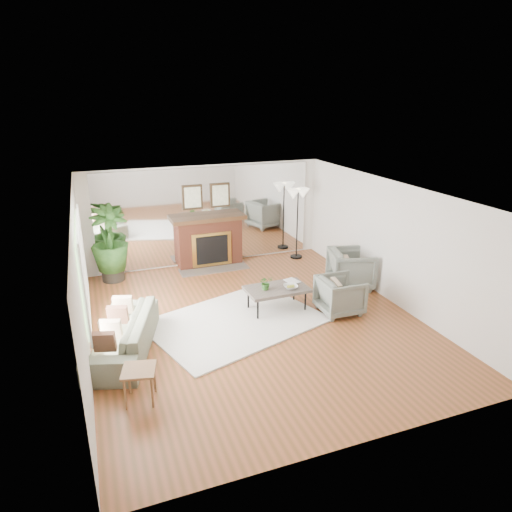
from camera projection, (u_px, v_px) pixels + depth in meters
name	position (u px, v px, depth m)	size (l,w,h in m)	color
ground	(255.00, 321.00, 8.76)	(7.00, 7.00, 0.00)	brown
wall_left	(82.00, 283.00, 7.35)	(0.02, 7.00, 2.50)	silver
wall_right	(392.00, 243.00, 9.33)	(0.02, 7.00, 2.50)	silver
wall_back	(207.00, 215.00, 11.41)	(6.00, 0.02, 2.50)	silver
mirror_panel	(207.00, 216.00, 11.40)	(5.40, 0.04, 2.40)	silver
window_panel	(82.00, 269.00, 7.68)	(0.04, 2.40, 1.50)	#B2E09E
fireplace	(210.00, 240.00, 11.41)	(1.85, 0.83, 2.05)	brown
area_rug	(235.00, 322.00, 8.71)	(3.11, 2.22, 0.03)	white
coffee_table	(277.00, 290.00, 9.07)	(1.24, 0.74, 0.49)	#574D44
sofa	(123.00, 334.00, 7.65)	(2.19, 0.86, 0.64)	gray
armchair_back	(351.00, 269.00, 10.20)	(0.92, 0.95, 0.87)	gray
armchair_front	(340.00, 295.00, 9.01)	(0.79, 0.81, 0.74)	gray
side_table	(139.00, 374.00, 6.37)	(0.55, 0.55, 0.52)	brown
potted_ficus	(110.00, 242.00, 10.38)	(1.05, 1.05, 1.77)	black
floor_lamp	(298.00, 199.00, 11.64)	(0.60, 0.33, 1.85)	black
tabletop_plant	(266.00, 283.00, 8.93)	(0.26, 0.22, 0.28)	#3A6B27
fruit_bowl	(291.00, 287.00, 9.01)	(0.28, 0.28, 0.07)	brown
book	(288.00, 282.00, 9.27)	(0.23, 0.31, 0.02)	brown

